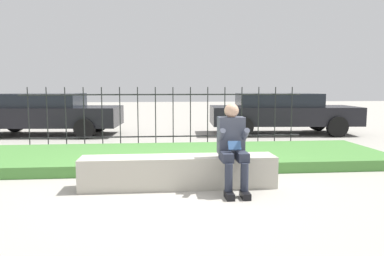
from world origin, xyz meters
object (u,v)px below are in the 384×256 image
Objects in this scene: person_seated_reader at (232,144)px; stone_bench at (179,173)px; car_parked_left at (45,113)px; car_parked_right at (282,112)px.

stone_bench is at bearing 159.29° from person_seated_reader.
car_parked_left is (-4.50, 6.65, -0.00)m from person_seated_reader.
car_parked_right is at bearing 1.92° from car_parked_left.
car_parked_left reaches higher than car_parked_right.
person_seated_reader is at bearing -51.38° from car_parked_left.
car_parked_right is at bearing 58.84° from stone_bench.
person_seated_reader is 6.94m from car_parked_right.
car_parked_right is (3.65, 6.03, 0.49)m from stone_bench.
car_parked_left reaches higher than person_seated_reader.
stone_bench is 7.40m from car_parked_left.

